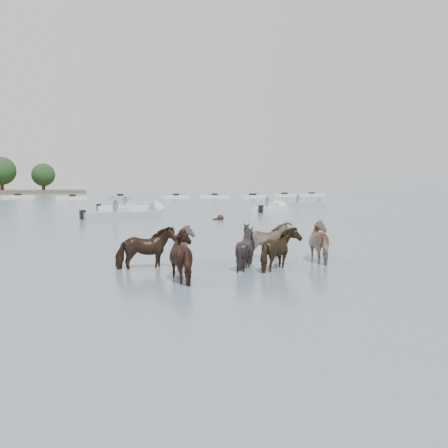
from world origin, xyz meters
name	(u,v)px	position (x,y,z in m)	size (l,w,h in m)	color
ground	(294,263)	(0.00, 0.00, 0.00)	(400.00, 400.00, 0.00)	#4A5A6A
pony_herd	(240,249)	(-1.67, 0.09, 0.48)	(6.66, 3.81, 1.38)	black
swimming_pony	(220,218)	(4.78, 17.88, 0.10)	(0.72, 0.44, 0.44)	black
motorboat_b	(133,215)	(-0.17, 21.63, 0.22)	(5.92, 2.31, 1.92)	gray
motorboat_c	(139,208)	(2.45, 31.47, 0.22)	(6.07, 3.02, 1.92)	silver
motorboat_d	(274,209)	(13.08, 26.03, 0.23)	(4.67, 4.28, 1.92)	silver
motorboat_e	(308,205)	(20.82, 33.12, 0.23)	(5.54, 2.64, 1.92)	gray
distant_flotilla	(75,198)	(1.02, 73.85, 0.26)	(105.20, 24.45, 0.93)	silver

